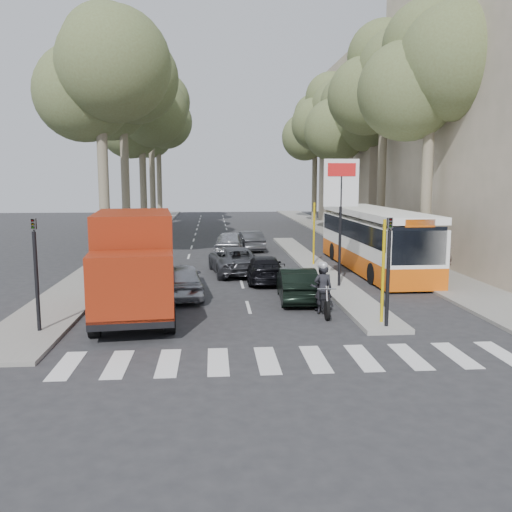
{
  "coord_description": "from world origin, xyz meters",
  "views": [
    {
      "loc": [
        -2.2,
        -17.77,
        4.8
      ],
      "look_at": [
        -0.43,
        4.35,
        1.6
      ],
      "focal_mm": 38.0,
      "sensor_mm": 36.0,
      "label": 1
    }
  ],
  "objects_px": {
    "dark_hatchback": "(297,284)",
    "silver_hatchback": "(181,280)",
    "city_bus": "(374,238)",
    "motorcycle": "(322,289)",
    "red_truck": "(134,262)"
  },
  "relations": [
    {
      "from": "red_truck",
      "to": "silver_hatchback",
      "type": "bearing_deg",
      "value": 56.47
    },
    {
      "from": "city_bus",
      "to": "silver_hatchback",
      "type": "bearing_deg",
      "value": -149.42
    },
    {
      "from": "red_truck",
      "to": "city_bus",
      "type": "distance_m",
      "value": 14.16
    },
    {
      "from": "silver_hatchback",
      "to": "city_bus",
      "type": "distance_m",
      "value": 11.4
    },
    {
      "from": "dark_hatchback",
      "to": "red_truck",
      "type": "relative_size",
      "value": 0.57
    },
    {
      "from": "motorcycle",
      "to": "city_bus",
      "type": "bearing_deg",
      "value": 64.46
    },
    {
      "from": "red_truck",
      "to": "motorcycle",
      "type": "bearing_deg",
      "value": -7.72
    },
    {
      "from": "dark_hatchback",
      "to": "motorcycle",
      "type": "relative_size",
      "value": 1.79
    },
    {
      "from": "dark_hatchback",
      "to": "silver_hatchback",
      "type": "bearing_deg",
      "value": -8.16
    },
    {
      "from": "silver_hatchback",
      "to": "dark_hatchback",
      "type": "xyz_separation_m",
      "value": [
        4.59,
        -0.92,
        -0.05
      ]
    },
    {
      "from": "silver_hatchback",
      "to": "red_truck",
      "type": "xyz_separation_m",
      "value": [
        -1.46,
        -2.81,
        1.2
      ]
    },
    {
      "from": "silver_hatchback",
      "to": "motorcycle",
      "type": "height_order",
      "value": "motorcycle"
    },
    {
      "from": "city_bus",
      "to": "motorcycle",
      "type": "relative_size",
      "value": 5.48
    },
    {
      "from": "dark_hatchback",
      "to": "city_bus",
      "type": "relative_size",
      "value": 0.33
    },
    {
      "from": "red_truck",
      "to": "city_bus",
      "type": "relative_size",
      "value": 0.57
    }
  ]
}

